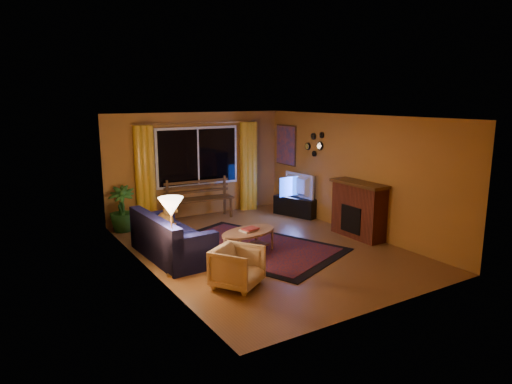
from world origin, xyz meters
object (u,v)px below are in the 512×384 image
bench (200,209)px  floor_lamp (172,238)px  sofa (172,236)px  tv_console (296,206)px  armchair (237,265)px  coffee_table (249,242)px

bench → floor_lamp: bearing=-117.3°
sofa → tv_console: (3.68, 1.21, -0.17)m
floor_lamp → armchair: bearing=-53.9°
bench → armchair: 4.11m
bench → sofa: 2.65m
armchair → tv_console: armchair is taller
coffee_table → tv_console: tv_console is taller
armchair → tv_console: size_ratio=0.62×
armchair → tv_console: 4.48m
floor_lamp → coffee_table: (1.60, 0.30, -0.43)m
tv_console → bench: bearing=136.8°
sofa → tv_console: 3.88m
armchair → bench: bearing=40.2°
sofa → armchair: (0.36, -1.78, -0.06)m
bench → armchair: armchair is taller
floor_lamp → coffee_table: size_ratio=1.09×
tv_console → armchair: bearing=-157.6°
floor_lamp → coffee_table: 1.69m
sofa → armchair: 1.82m
tv_console → floor_lamp: bearing=-172.2°
bench → tv_console: bench is taller
armchair → floor_lamp: 1.18m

